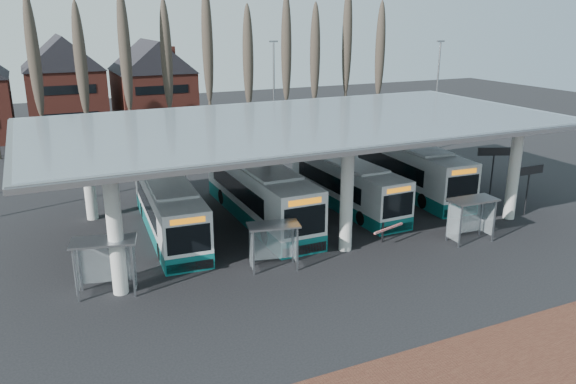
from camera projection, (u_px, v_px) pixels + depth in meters
name	position (u px, v px, depth m)	size (l,w,h in m)	color
ground	(370.00, 267.00, 28.68)	(140.00, 140.00, 0.00)	black
station_canopy	(302.00, 130.00, 33.91)	(32.00, 16.00, 6.34)	silver
poplar_row	(189.00, 54.00, 54.63)	(45.10, 1.10, 14.50)	#473D33
townhouse_row	(15.00, 80.00, 58.68)	(36.80, 10.30, 12.25)	maroon
lamp_post_b	(274.00, 95.00, 52.01)	(0.80, 0.16, 10.17)	slate
lamp_post_c	(437.00, 94.00, 52.43)	(0.80, 0.16, 10.17)	slate
bus_0	(169.00, 208.00, 32.85)	(3.28, 11.82, 3.25)	silver
bus_1	(259.00, 193.00, 35.17)	(2.83, 12.90, 3.58)	silver
bus_2	(346.00, 184.00, 37.62)	(2.67, 11.41, 3.16)	silver
bus_3	(407.00, 168.00, 41.07)	(3.50, 12.77, 3.51)	silver
shelter_0	(105.00, 254.00, 25.52)	(3.11, 2.05, 2.65)	gray
shelter_1	(273.00, 236.00, 28.14)	(2.80, 1.81, 2.40)	gray
shelter_2	(470.00, 210.00, 31.58)	(2.79, 1.49, 2.53)	gray
info_sign_0	(529.00, 174.00, 35.42)	(2.20, 0.13, 3.27)	black
info_sign_1	(494.00, 155.00, 39.45)	(2.22, 1.00, 3.49)	black
barrier	(387.00, 229.00, 31.25)	(2.29, 0.95, 1.18)	black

